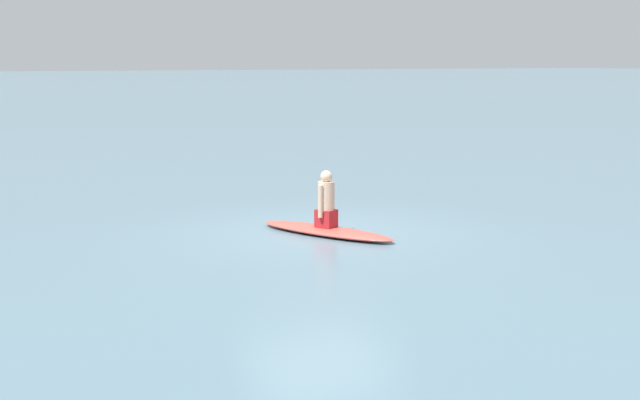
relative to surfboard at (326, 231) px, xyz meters
name	(u,v)px	position (x,y,z in m)	size (l,w,h in m)	color
ground_plane	(321,232)	(0.00, 0.19, -0.07)	(400.00, 400.00, 0.00)	slate
surfboard	(326,231)	(0.00, 0.00, 0.00)	(2.64, 0.63, 0.13)	#D84C3F
person_paddler	(326,201)	(0.00, 0.00, 0.50)	(0.41, 0.39, 0.95)	#A51E23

